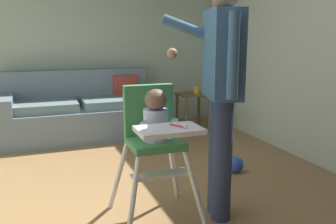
% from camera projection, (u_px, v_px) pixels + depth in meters
% --- Properties ---
extents(ground, '(6.12, 7.12, 0.10)m').
position_uv_depth(ground, '(103.00, 222.00, 2.71)').
color(ground, '#A1774A').
extents(wall_far, '(5.32, 0.06, 2.66)m').
position_uv_depth(wall_far, '(62.00, 34.00, 4.99)').
color(wall_far, '#B7CBB9').
rests_on(wall_far, ground).
extents(wall_right, '(0.06, 6.12, 2.66)m').
position_uv_depth(wall_right, '(332.00, 33.00, 3.48)').
color(wall_right, beige).
rests_on(wall_right, ground).
extents(couch, '(1.95, 0.86, 0.86)m').
position_uv_depth(couch, '(80.00, 112.00, 4.76)').
color(couch, slate).
rests_on(couch, ground).
extents(high_chair, '(0.62, 0.73, 0.97)m').
position_uv_depth(high_chair, '(155.00, 129.00, 2.53)').
color(high_chair, white).
rests_on(high_chair, ground).
extents(adult_standing, '(0.50, 0.58, 1.67)m').
position_uv_depth(adult_standing, '(221.00, 89.00, 2.52)').
color(adult_standing, navy).
rests_on(adult_standing, ground).
extents(toy_ball, '(0.16, 0.16, 0.16)m').
position_uv_depth(toy_ball, '(235.00, 164.00, 3.54)').
color(toy_ball, '#284CB7').
rests_on(toy_ball, ground).
extents(side_table, '(0.40, 0.40, 0.52)m').
position_uv_depth(side_table, '(193.00, 104.00, 5.07)').
color(side_table, brown).
rests_on(side_table, ground).
extents(sippy_cup, '(0.07, 0.07, 0.10)m').
position_uv_depth(sippy_cup, '(197.00, 90.00, 5.04)').
color(sippy_cup, gold).
rests_on(sippy_cup, side_table).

